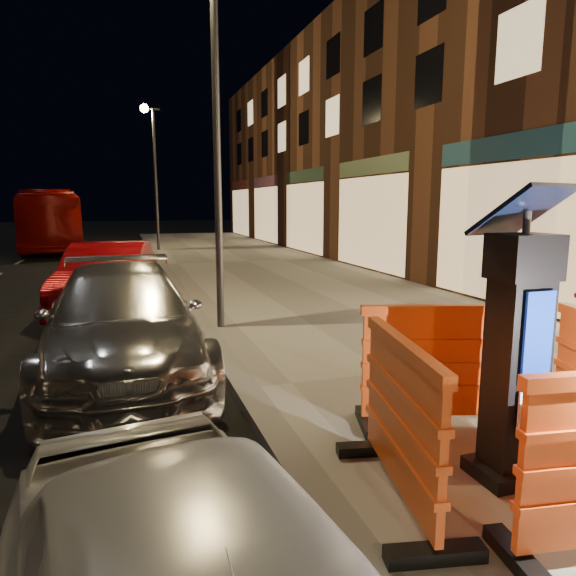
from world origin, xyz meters
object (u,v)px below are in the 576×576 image
object	(u,v)px
parking_kiosk	(517,345)
barrier_back	(439,367)
barrier_kerbside	(401,421)
car_red	(110,310)
car_silver	(125,372)
bus_doubledecker	(50,250)

from	to	relation	value
parking_kiosk	barrier_back	distance (m)	1.06
barrier_kerbside	car_red	size ratio (longest dim) A/B	0.35
parking_kiosk	barrier_kerbside	xyz separation A→B (m)	(-0.95, 0.00, -0.46)
car_red	barrier_back	bearing A→B (deg)	-58.08
barrier_back	car_silver	bearing A→B (deg)	149.32
car_silver	barrier_kerbside	bearing A→B (deg)	-66.14
barrier_back	car_red	bearing A→B (deg)	128.92
barrier_kerbside	bus_doubledecker	bearing A→B (deg)	23.31
barrier_kerbside	bus_doubledecker	xyz separation A→B (m)	(-5.05, 23.43, -0.73)
car_silver	parking_kiosk	bearing A→B (deg)	-55.81
barrier_back	car_silver	world-z (taller)	barrier_back
car_red	barrier_kerbside	bearing A→B (deg)	-66.53
parking_kiosk	barrier_kerbside	distance (m)	1.06
barrier_back	bus_doubledecker	xyz separation A→B (m)	(-6.00, 22.48, -0.73)
car_silver	bus_doubledecker	size ratio (longest dim) A/B	0.48
parking_kiosk	bus_doubledecker	world-z (taller)	parking_kiosk
parking_kiosk	car_red	bearing A→B (deg)	123.51
car_red	bus_doubledecker	world-z (taller)	bus_doubledecker
barrier_kerbside	parking_kiosk	bearing A→B (deg)	-78.85
parking_kiosk	bus_doubledecker	distance (m)	24.21
barrier_back	car_silver	xyz separation A→B (m)	(-2.78, 2.96, -0.73)
parking_kiosk	car_silver	distance (m)	4.95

